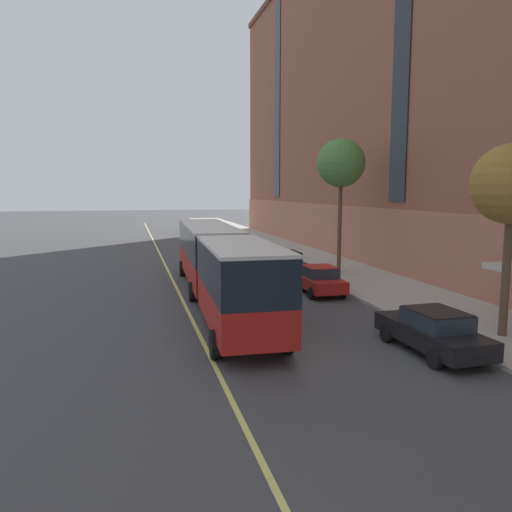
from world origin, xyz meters
name	(u,v)px	position (x,y,z in m)	size (l,w,h in m)	color
ground_plane	(275,355)	(0.00, 0.00, 0.00)	(260.00, 260.00, 0.00)	#424244
sidewalk	(459,315)	(9.47, 3.00, 0.07)	(5.84, 160.00, 0.15)	#ADA89E
city_bus	(218,261)	(-0.52, 8.59, 2.12)	(3.48, 20.37, 3.67)	red
parked_car_black_1	(433,331)	(5.38, -1.12, 0.79)	(2.10, 4.80, 1.56)	black
parked_car_red_2	(319,280)	(5.21, 9.26, 0.78)	(2.03, 4.27, 1.56)	#B21E19
parked_car_black_4	(286,262)	(5.49, 16.02, 0.78)	(2.03, 4.65, 1.56)	black
parked_car_red_5	(236,240)	(5.38, 31.74, 0.78)	(1.97, 4.45, 1.56)	#B21E19
street_tree_mid_block	(512,186)	(8.93, -0.34, 5.82)	(2.98, 2.98, 7.22)	brown
street_tree_far_uptown	(341,164)	(8.93, 15.08, 7.38)	(3.20, 3.20, 8.88)	brown
fire_hydrant	(278,253)	(7.05, 23.05, 0.49)	(0.42, 0.24, 0.72)	red
lane_centerline	(200,335)	(-2.22, 3.00, 0.00)	(0.16, 140.00, 0.01)	#E0D66B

